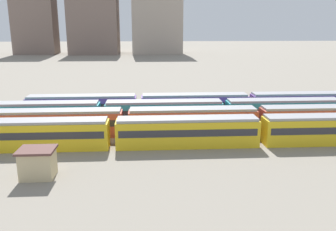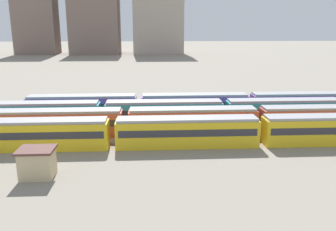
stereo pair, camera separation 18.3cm
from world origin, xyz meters
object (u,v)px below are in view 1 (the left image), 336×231
at_px(train_track_2, 283,111).
at_px(signal_hut, 38,163).
at_px(train_track_0, 260,130).
at_px(train_track_1, 322,119).
at_px(train_track_3, 249,104).

relative_size(train_track_2, signal_hut, 26.00).
bearing_deg(train_track_2, train_track_0, -123.96).
xyz_separation_m(train_track_2, signal_hut, (-32.59, -19.08, -0.35)).
xyz_separation_m(train_track_1, train_track_3, (-7.79, 10.40, 0.00)).
distance_m(train_track_2, signal_hut, 37.77).
height_order(train_track_0, train_track_3, same).
xyz_separation_m(train_track_0, signal_hut, (-25.59, -8.68, -0.35)).
xyz_separation_m(train_track_0, train_track_3, (3.02, 15.60, 0.00)).
xyz_separation_m(train_track_1, train_track_2, (-3.80, 5.20, 0.00)).
xyz_separation_m(train_track_3, signal_hut, (-28.60, -24.28, -0.35)).
height_order(train_track_2, signal_hut, train_track_2).
height_order(train_track_3, signal_hut, train_track_3).
bearing_deg(train_track_0, train_track_2, 56.04).
relative_size(train_track_3, signal_hut, 20.75).
bearing_deg(signal_hut, train_track_1, 20.88).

